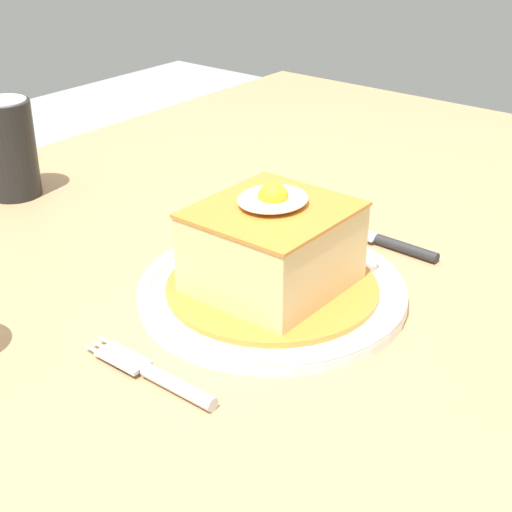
# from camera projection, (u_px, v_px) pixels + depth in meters

# --- Properties ---
(dining_table) EXTENTS (1.37, 0.89, 0.75)m
(dining_table) POSITION_uv_depth(u_px,v_px,m) (236.00, 327.00, 0.90)
(dining_table) COLOR #A87F56
(dining_table) RESTS_ON ground_plane
(main_plate) EXTENTS (0.26, 0.26, 0.02)m
(main_plate) POSITION_uv_depth(u_px,v_px,m) (272.00, 290.00, 0.75)
(main_plate) COLOR white
(main_plate) RESTS_ON dining_table
(sandwich_meal) EXTENTS (0.21, 0.21, 0.11)m
(sandwich_meal) POSITION_uv_depth(u_px,v_px,m) (272.00, 251.00, 0.73)
(sandwich_meal) COLOR orange
(sandwich_meal) RESTS_ON main_plate
(fork) EXTENTS (0.02, 0.14, 0.01)m
(fork) POSITION_uv_depth(u_px,v_px,m) (160.00, 377.00, 0.62)
(fork) COLOR silver
(fork) RESTS_ON dining_table
(knife) EXTENTS (0.02, 0.17, 0.01)m
(knife) POSITION_uv_depth(u_px,v_px,m) (387.00, 242.00, 0.85)
(knife) COLOR #262628
(knife) RESTS_ON dining_table
(soda_can) EXTENTS (0.07, 0.07, 0.12)m
(soda_can) POSITION_uv_depth(u_px,v_px,m) (9.00, 149.00, 0.96)
(soda_can) COLOR black
(soda_can) RESTS_ON dining_table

